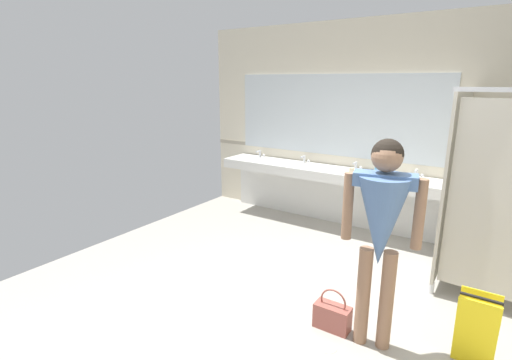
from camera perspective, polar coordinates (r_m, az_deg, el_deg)
ground_plane at (r=3.81m, az=8.77°, el=-20.12°), size 6.21×5.54×0.10m
wall_back at (r=5.58m, az=20.75°, el=7.07°), size 6.21×0.12×2.93m
wall_back_tile_band at (r=5.58m, az=20.22°, el=2.80°), size 6.21×0.01×0.06m
vanity_counter at (r=5.77m, az=10.34°, el=-0.35°), size 3.29×0.55×0.99m
mirror_panel at (r=5.78m, az=11.57°, el=9.43°), size 3.19×0.02×1.18m
person_standing at (r=3.06m, az=18.24°, el=-5.70°), size 0.58×0.48×1.71m
handbag at (r=3.59m, az=11.32°, el=-19.27°), size 0.31×0.15×0.38m
soap_dispenser at (r=5.53m, az=17.66°, el=1.95°), size 0.07×0.07×0.20m
paper_cup at (r=5.38m, az=14.08°, el=1.38°), size 0.07×0.07×0.08m
wet_floor_sign at (r=3.48m, az=29.99°, el=-18.82°), size 0.28×0.19×0.58m
floor_drain_cover at (r=3.44m, az=10.68°, el=-23.36°), size 0.14×0.14×0.01m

